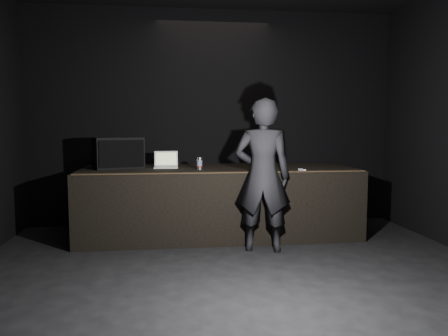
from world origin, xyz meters
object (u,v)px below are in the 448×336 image
at_px(stage_monitor, 118,153).
at_px(laptop, 166,163).
at_px(beer_can, 200,163).
at_px(person, 263,175).
at_px(stage_riser, 218,201).

height_order(stage_monitor, laptop, stage_monitor).
distance_m(stage_monitor, beer_can, 1.24).
bearing_deg(stage_monitor, person, -47.13).
bearing_deg(laptop, stage_monitor, -177.98).
relative_size(stage_monitor, beer_can, 4.49).
bearing_deg(stage_monitor, laptop, -17.26).
bearing_deg(stage_riser, person, -63.46).
distance_m(beer_can, person, 1.04).
height_order(stage_riser, stage_monitor, stage_monitor).
xyz_separation_m(stage_riser, laptop, (-0.77, 0.12, 0.56)).
bearing_deg(person, stage_monitor, -15.73).
relative_size(stage_riser, beer_can, 22.48).
bearing_deg(stage_riser, laptop, 170.93).
relative_size(stage_riser, person, 2.03).
xyz_separation_m(stage_riser, stage_monitor, (-1.47, 0.11, 0.73)).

